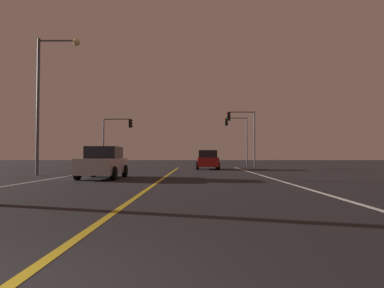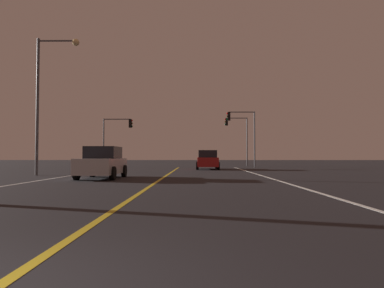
% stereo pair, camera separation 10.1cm
% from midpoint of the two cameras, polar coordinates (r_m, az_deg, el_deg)
% --- Properties ---
extents(lane_edge_right, '(0.16, 39.92, 0.01)m').
position_cam_midpoint_polar(lane_edge_right, '(17.07, 14.41, -5.89)').
color(lane_edge_right, silver).
rests_on(lane_edge_right, ground).
extents(lane_edge_left, '(0.16, 39.92, 0.01)m').
position_cam_midpoint_polar(lane_edge_left, '(18.23, -23.95, -5.53)').
color(lane_edge_left, silver).
rests_on(lane_edge_left, ground).
extents(lane_center_divider, '(0.16, 39.92, 0.01)m').
position_cam_midpoint_polar(lane_center_divider, '(16.68, -5.43, -6.04)').
color(lane_center_divider, gold).
rests_on(lane_center_divider, ground).
extents(car_oncoming, '(2.02, 4.30, 1.70)m').
position_cam_midpoint_polar(car_oncoming, '(19.39, -14.17, -2.99)').
color(car_oncoming, black).
rests_on(car_oncoming, ground).
extents(car_ahead_far, '(2.02, 4.30, 1.70)m').
position_cam_midpoint_polar(car_ahead_far, '(31.56, 2.60, -2.62)').
color(car_ahead_far, black).
rests_on(car_ahead_far, ground).
extents(traffic_light_near_right, '(3.02, 0.36, 5.88)m').
position_cam_midpoint_polar(traffic_light_near_right, '(37.45, 8.12, 2.88)').
color(traffic_light_near_right, '#4C4C51').
rests_on(traffic_light_near_right, ground).
extents(traffic_light_near_left, '(3.15, 0.36, 5.14)m').
position_cam_midpoint_polar(traffic_light_near_left, '(38.00, -11.84, 2.08)').
color(traffic_light_near_left, '#4C4C51').
rests_on(traffic_light_near_left, ground).
extents(traffic_light_far_right, '(2.77, 0.36, 5.83)m').
position_cam_midpoint_polar(traffic_light_far_right, '(42.90, 7.32, 2.20)').
color(traffic_light_far_right, '#4C4C51').
rests_on(traffic_light_far_right, ground).
extents(street_lamp_left_mid, '(2.66, 0.44, 8.52)m').
position_cam_midpoint_polar(street_lamp_left_mid, '(23.81, -22.30, 8.36)').
color(street_lamp_left_mid, '#4C4C51').
rests_on(street_lamp_left_mid, ground).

